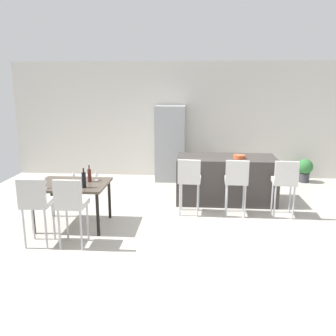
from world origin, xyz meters
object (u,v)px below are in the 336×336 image
at_px(bar_chair_right, 285,180).
at_px(wine_glass_right, 96,173).
at_px(dining_chair_near, 35,201).
at_px(potted_plant, 305,169).
at_px(bar_chair_left, 189,178).
at_px(kitchen_island, 226,179).
at_px(dining_table, 72,188).
at_px(wine_bottle_far, 89,175).
at_px(wine_bottle_corner, 84,180).
at_px(wine_glass_left, 45,181).
at_px(refrigerator, 170,143).
at_px(bar_chair_middle, 236,179).
at_px(dining_chair_far, 71,202).
at_px(wine_glass_middle, 73,174).
at_px(fruit_bowl, 239,157).

relative_size(bar_chair_right, wine_glass_right, 6.03).
xyz_separation_m(dining_chair_near, potted_plant, (4.98, 3.93, -0.36)).
bearing_deg(bar_chair_left, kitchen_island, 49.67).
bearing_deg(potted_plant, dining_table, -146.47).
bearing_deg(wine_bottle_far, wine_bottle_corner, -87.21).
bearing_deg(bar_chair_right, wine_bottle_corner, -164.85).
bearing_deg(wine_glass_left, refrigerator, 63.21).
bearing_deg(wine_glass_right, wine_bottle_corner, -98.71).
xyz_separation_m(bar_chair_right, dining_table, (-3.62, -0.67, -0.03)).
height_order(kitchen_island, wine_glass_left, kitchen_island).
height_order(bar_chair_right, wine_glass_left, bar_chair_right).
bearing_deg(bar_chair_left, wine_bottle_far, -161.83).
distance_m(bar_chair_left, dining_table, 2.05).
height_order(bar_chair_middle, dining_chair_near, same).
distance_m(dining_chair_far, wine_bottle_corner, 0.60).
bearing_deg(dining_chair_near, kitchen_island, 38.61).
xyz_separation_m(bar_chair_middle, wine_glass_left, (-3.09, -0.98, 0.17)).
bearing_deg(wine_bottle_corner, wine_bottle_far, 92.79).
distance_m(bar_chair_left, refrigerator, 2.53).
bearing_deg(bar_chair_left, dining_table, -160.92).
bearing_deg(wine_glass_middle, potted_plant, 32.08).
xyz_separation_m(bar_chair_right, wine_glass_right, (-3.27, -0.44, 0.17)).
xyz_separation_m(bar_chair_right, wine_glass_middle, (-3.65, -0.51, 0.17)).
bearing_deg(wine_glass_left, bar_chair_middle, 17.61).
height_order(kitchen_island, wine_glass_middle, kitchen_island).
xyz_separation_m(dining_chair_near, fruit_bowl, (3.16, 2.19, 0.26)).
height_order(dining_chair_far, wine_glass_left, dining_chair_far).
height_order(dining_table, wine_bottle_corner, wine_bottle_corner).
xyz_separation_m(dining_chair_far, potted_plant, (4.45, 3.93, -0.36)).
height_order(bar_chair_middle, potted_plant, bar_chair_middle).
distance_m(wine_glass_left, refrigerator, 3.86).
relative_size(wine_glass_left, refrigerator, 0.09).
bearing_deg(bar_chair_middle, wine_bottle_far, -167.68).
bearing_deg(wine_bottle_corner, dining_chair_far, -92.13).
distance_m(bar_chair_middle, dining_table, 2.86).
bearing_deg(bar_chair_middle, bar_chair_left, 180.00).
bearing_deg(refrigerator, bar_chair_right, -48.24).
relative_size(bar_chair_left, bar_chair_middle, 1.00).
xyz_separation_m(wine_bottle_corner, fruit_bowl, (2.61, 1.62, 0.09)).
bearing_deg(wine_glass_left, bar_chair_left, 23.53).
xyz_separation_m(wine_bottle_far, potted_plant, (4.45, 3.00, -0.52)).
height_order(dining_chair_near, wine_glass_left, dining_chair_near).
relative_size(kitchen_island, wine_glass_left, 11.31).
relative_size(dining_chair_near, potted_plant, 1.82).
xyz_separation_m(bar_chair_left, refrigerator, (-0.51, 2.46, 0.22)).
bearing_deg(wine_glass_right, potted_plant, 33.62).
relative_size(wine_glass_right, potted_plant, 0.30).
xyz_separation_m(wine_bottle_far, wine_glass_left, (-0.59, -0.43, 0.01)).
distance_m(kitchen_island, bar_chair_middle, 0.89).
bearing_deg(wine_glass_middle, fruit_bowl, 22.80).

